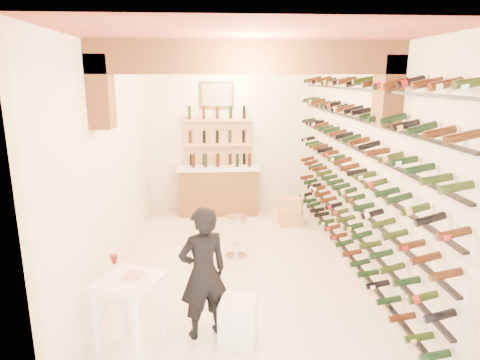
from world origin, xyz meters
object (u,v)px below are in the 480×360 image
(chrome_barstool, at_px, (236,234))
(wine_rack, at_px, (347,167))
(tasting_table, at_px, (129,292))
(crate_lower, at_px, (290,218))
(person, at_px, (203,273))
(white_stool, at_px, (238,321))
(back_counter, at_px, (218,189))

(chrome_barstool, bearing_deg, wine_rack, -14.19)
(tasting_table, distance_m, crate_lower, 4.48)
(wine_rack, bearing_deg, person, -141.54)
(white_stool, relative_size, person, 0.32)
(tasting_table, height_order, person, person)
(back_counter, bearing_deg, tasting_table, -102.04)
(back_counter, relative_size, crate_lower, 3.69)
(crate_lower, bearing_deg, tasting_table, -122.12)
(crate_lower, bearing_deg, chrome_barstool, -128.38)
(back_counter, height_order, chrome_barstool, back_counter)
(white_stool, bearing_deg, tasting_table, -173.15)
(tasting_table, relative_size, chrome_barstool, 1.51)
(back_counter, relative_size, white_stool, 3.54)
(person, bearing_deg, white_stool, 137.41)
(chrome_barstool, bearing_deg, person, -103.08)
(wine_rack, relative_size, person, 3.81)
(tasting_table, height_order, crate_lower, tasting_table)
(wine_rack, distance_m, person, 2.75)
(tasting_table, xyz_separation_m, chrome_barstool, (1.22, 2.31, -0.30))
(back_counter, height_order, tasting_table, back_counter)
(chrome_barstool, relative_size, crate_lower, 1.48)
(back_counter, xyz_separation_m, white_stool, (0.14, -4.43, -0.29))
(person, xyz_separation_m, crate_lower, (1.62, 3.49, -0.61))
(back_counter, height_order, person, person)
(back_counter, height_order, crate_lower, back_counter)
(wine_rack, relative_size, tasting_table, 5.53)
(white_stool, distance_m, person, 0.65)
(white_stool, relative_size, chrome_barstool, 0.70)
(wine_rack, height_order, white_stool, wine_rack)
(wine_rack, height_order, back_counter, wine_rack)
(wine_rack, bearing_deg, tasting_table, -145.70)
(crate_lower, bearing_deg, back_counter, 150.05)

